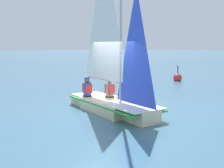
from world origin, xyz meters
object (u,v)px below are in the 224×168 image
object	(u,v)px
sailor_helm	(110,91)
sailboat_main	(112,86)
buoy_marker	(178,78)
sailor_crew	(87,91)

from	to	relation	value
sailor_helm	sailboat_main	bearing A→B (deg)	-26.96
sailor_helm	buoy_marker	size ratio (longest dim) A/B	1.03
sailor_crew	buoy_marker	world-z (taller)	sailor_crew
sailboat_main	sailor_crew	size ratio (longest dim) A/B	5.25
sailor_crew	buoy_marker	distance (m)	9.84
sailboat_main	buoy_marker	xyz separation A→B (m)	(9.26, 3.94, -0.71)
buoy_marker	sailboat_main	bearing A→B (deg)	-156.92
sailor_helm	buoy_marker	xyz separation A→B (m)	(8.88, 3.38, -0.42)
sailboat_main	sailor_crew	distance (m)	1.28
buoy_marker	sailor_helm	bearing A→B (deg)	-159.14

